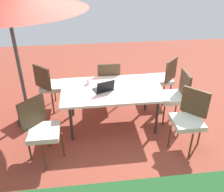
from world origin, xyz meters
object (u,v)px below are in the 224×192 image
chair_south (108,81)px  chair_northeast (41,127)px  laptop (104,88)px  cup (88,82)px  dining_table (112,91)px  chair_southeast (49,84)px  chair_west (176,94)px  chair_northwest (189,117)px  chair_southwest (164,77)px

chair_south → chair_northeast: bearing=51.6°
laptop → cup: 0.39m
dining_table → chair_southeast: 1.37m
chair_west → chair_northwest: bearing=-1.6°
chair_south → chair_northwest: bearing=128.9°
chair_northeast → chair_northwest: same height
dining_table → laptop: laptop is taller
dining_table → chair_west: (-1.18, -0.01, -0.14)m
chair_west → laptop: chair_west is taller
chair_west → cup: bearing=-95.9°
chair_west → laptop: size_ratio=2.56×
chair_northeast → chair_south: 1.85m
chair_southwest → chair_south: size_ratio=1.00×
dining_table → chair_west: bearing=-179.7°
chair_southwest → chair_west: size_ratio=1.00×
chair_south → chair_west: 1.37m
chair_northwest → laptop: bearing=-161.9°
dining_table → chair_southwest: bearing=-147.8°
chair_southeast → chair_northwest: 2.72m
chair_south → chair_west: size_ratio=1.00×
dining_table → chair_northeast: size_ratio=1.80×
chair_northeast → cup: size_ratio=9.92×
dining_table → laptop: 0.19m
dining_table → chair_west: 1.19m
chair_southeast → chair_northwest: bearing=-167.6°
chair_northwest → chair_west: same height
chair_northeast → dining_table: bearing=-12.8°
chair_southeast → cup: chair_southeast is taller
dining_table → chair_southwest: (-1.19, -0.75, -0.14)m
chair_southeast → chair_southwest: size_ratio=1.00×
cup → chair_southwest: bearing=-161.8°
chair_southeast → chair_south: (-1.18, -0.01, 0.00)m
cup → chair_northwest: bearing=148.3°
chair_south → laptop: size_ratio=2.56×
chair_southeast → cup: 0.93m
chair_northwest → chair_south: 1.83m
chair_southwest → cup: 1.69m
chair_south → cup: chair_south is taller
dining_table → cup: size_ratio=17.86×
dining_table → chair_southwest: size_ratio=1.80×
chair_southeast → chair_south: bearing=-135.4°
chair_southwest → chair_west: 0.74m
dining_table → cup: cup is taller
chair_southeast → chair_west: 2.45m
chair_northeast → chair_northwest: bearing=-44.9°
dining_table → chair_southeast: size_ratio=1.80×
laptop → chair_southwest: bearing=-168.0°
chair_northeast → chair_south: size_ratio=1.00×
chair_northwest → cup: chair_northwest is taller
cup → laptop: bearing=132.4°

